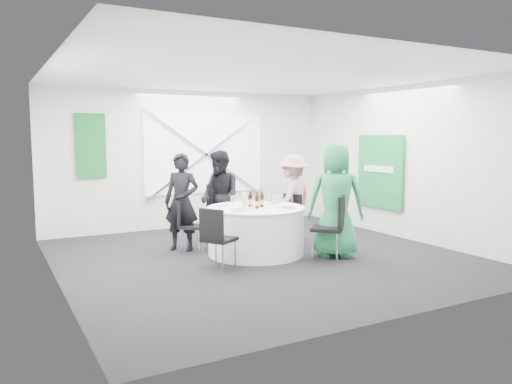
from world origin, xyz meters
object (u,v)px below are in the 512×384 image
chair_front_right (333,222)px  person_man_back_left (182,202)px  chair_back_left (188,222)px  clear_water_bottle (245,201)px  chair_back (221,208)px  banquet_table (256,231)px  person_man_back (220,196)px  chair_front_left (216,234)px  green_water_bottle (260,198)px  person_woman_pink (293,198)px  person_woman_green (336,200)px  chair_back_right (289,215)px

chair_front_right → person_man_back_left: bearing=-86.8°
chair_back_left → clear_water_bottle: bearing=-98.7°
chair_back → banquet_table: bearing=-90.0°
person_man_back_left → clear_water_bottle: (0.73, -0.85, 0.07)m
person_man_back_left → person_man_back: (0.83, 0.32, 0.01)m
chair_front_left → clear_water_bottle: clear_water_bottle is taller
green_water_bottle → chair_front_left: bearing=-146.2°
chair_back → person_woman_pink: bearing=-29.1°
chair_back_left → person_man_back: size_ratio=0.51×
person_man_back_left → person_woman_pink: person_man_back_left is taller
chair_front_left → person_woman_green: bearing=-125.7°
person_man_back → person_woman_pink: bearing=60.9°
banquet_table → person_man_back: bearing=95.3°
chair_front_left → person_woman_pink: person_woman_pink is taller
person_man_back_left → chair_front_left: bearing=-50.0°
chair_back_left → chair_front_right: bearing=-93.9°
chair_front_right → person_man_back: 2.28m
person_woman_pink → person_woman_green: bearing=57.4°
chair_front_right → person_man_back_left: 2.50m
chair_back_right → banquet_table: bearing=-90.0°
chair_front_right → person_woman_pink: (0.25, 1.53, 0.19)m
chair_back → chair_front_right: bearing=-70.0°
chair_front_right → person_woman_green: person_woman_green is taller
person_woman_green → green_water_bottle: person_woman_green is taller
chair_back → person_man_back_left: size_ratio=0.64×
chair_back_right → person_man_back: (-1.02, 0.70, 0.31)m
banquet_table → chair_back_right: size_ratio=1.81×
person_man_back → person_woman_green: (1.12, -1.87, 0.08)m
banquet_table → person_man_back: person_man_back is taller
person_woman_pink → clear_water_bottle: (-1.30, -0.64, 0.10)m
chair_front_right → person_man_back: (-0.94, 2.06, 0.24)m
chair_front_left → chair_back_right: bearing=-93.0°
person_man_back_left → person_woman_pink: (2.03, -0.21, -0.03)m
person_woman_pink → clear_water_bottle: 1.45m
green_water_bottle → person_man_back: bearing=103.7°
person_man_back → person_woman_pink: (1.19, -0.53, -0.04)m
chair_front_left → clear_water_bottle: 1.03m
person_woman_pink → clear_water_bottle: size_ratio=5.22×
green_water_bottle → clear_water_bottle: 0.38m
person_woman_green → chair_back_left: bearing=-2.1°
banquet_table → chair_front_left: chair_front_left is taller
chair_front_left → chair_back_left: bearing=-36.9°
banquet_table → green_water_bottle: size_ratio=5.34×
chair_front_right → clear_water_bottle: clear_water_bottle is taller
person_woman_green → clear_water_bottle: size_ratio=6.02×
chair_front_right → person_woman_green: 0.41m
clear_water_bottle → person_man_back_left: bearing=130.7°
banquet_table → person_man_back: 1.23m
person_man_back → green_water_bottle: size_ratio=5.60×
person_man_back_left → person_woman_pink: 2.04m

